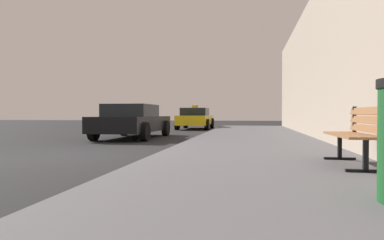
{
  "coord_description": "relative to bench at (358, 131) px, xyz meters",
  "views": [
    {
      "loc": [
        3.81,
        -7.03,
        0.92
      ],
      "look_at": [
        2.31,
        1.95,
        0.76
      ],
      "focal_mm": 32.48,
      "sensor_mm": 36.0,
      "label": 1
    }
  ],
  "objects": [
    {
      "name": "building_wall",
      "position": [
        0.81,
        1.54,
        1.8
      ],
      "size": [
        0.7,
        32.0,
        4.91
      ],
      "primitive_type": "cube",
      "color": "#BCAD99",
      "rests_on": "ground_plane"
    },
    {
      "name": "bench",
      "position": [
        0.0,
        0.0,
        0.0
      ],
      "size": [
        0.52,
        1.52,
        0.89
      ],
      "rotation": [
        0.0,
        0.0,
        0.01
      ],
      "color": "#9E6B42",
      "rests_on": "sidewalk"
    },
    {
      "name": "ground_plane",
      "position": [
        -5.39,
        1.54,
        -0.66
      ],
      "size": [
        80.0,
        80.0,
        0.0
      ],
      "primitive_type": "plane",
      "color": "#232326"
    },
    {
      "name": "car_black",
      "position": [
        -5.95,
        7.06,
        -0.01
      ],
      "size": [
        2.04,
        4.56,
        1.27
      ],
      "color": "black",
      "rests_on": "ground_plane"
    },
    {
      "name": "sidewalk",
      "position": [
        -1.39,
        1.54,
        -0.58
      ],
      "size": [
        4.0,
        32.0,
        0.15
      ],
      "primitive_type": "cube",
      "color": "#5B5B60",
      "rests_on": "ground_plane"
    },
    {
      "name": "car_yellow",
      "position": [
        -4.83,
        15.22,
        -0.01
      ],
      "size": [
        1.93,
        4.17,
        1.43
      ],
      "color": "yellow",
      "rests_on": "ground_plane"
    }
  ]
}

